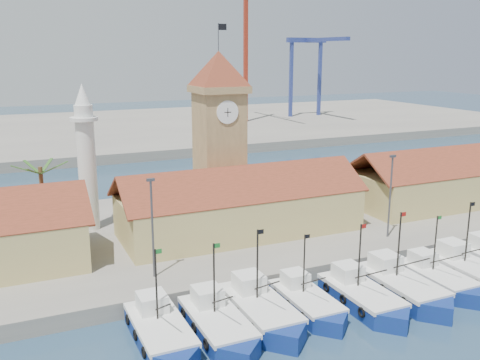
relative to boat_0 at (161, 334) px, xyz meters
name	(u,v)px	position (x,y,z in m)	size (l,w,h in m)	color
ground	(343,325)	(13.90, -3.20, -0.78)	(400.00, 400.00, 0.00)	#1B384A
quay	(226,228)	(13.90, 20.80, -0.03)	(140.00, 32.00, 1.50)	gray
terminal	(100,131)	(13.90, 106.80, 0.22)	(240.00, 80.00, 2.00)	gray
boat_0	(161,334)	(0.00, 0.00, 0.00)	(3.63, 9.95, 7.53)	navy
boat_1	(219,327)	(4.29, -0.73, 0.00)	(3.65, 10.00, 7.57)	navy
boat_2	(262,312)	(8.28, -0.07, 0.04)	(3.81, 10.44, 7.90)	navy
boat_3	(308,304)	(12.51, -0.12, -0.07)	(3.32, 9.10, 6.88)	navy
boat_4	(364,299)	(17.24, -1.32, 0.00)	(3.62, 9.93, 7.51)	navy
boat_5	(403,289)	(21.54, -1.21, 0.05)	(3.86, 10.57, 8.00)	navy
boat_6	(439,280)	(25.86, -1.00, -0.05)	(3.39, 9.29, 7.03)	navy
boat_7	(472,273)	(29.77, -1.13, 0.04)	(3.82, 10.47, 7.92)	navy
hall_center	(240,210)	(13.90, 16.80, 3.21)	(27.04, 10.13, 7.61)	tan
hall_right	(457,182)	(45.90, 16.80, 3.21)	(31.20, 10.13, 7.61)	tan
clock_tower	(219,132)	(13.90, 22.80, 11.18)	(5.80, 5.80, 22.70)	tan
minaret	(87,157)	(-1.10, 24.80, 8.95)	(3.00, 3.00, 16.30)	silver
palm_tree	(43,197)	(-6.10, 22.80, 5.47)	(5.60, 5.03, 8.39)	brown
lamp_posts	(279,207)	(14.40, 8.80, 5.70)	(80.70, 0.25, 9.03)	#3F3F44
crane_red_right	(248,36)	(53.66, 100.54, 24.55)	(1.00, 31.70, 42.18)	maroon
gantry	(312,56)	(75.90, 103.45, 19.26)	(13.00, 22.00, 23.20)	navy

